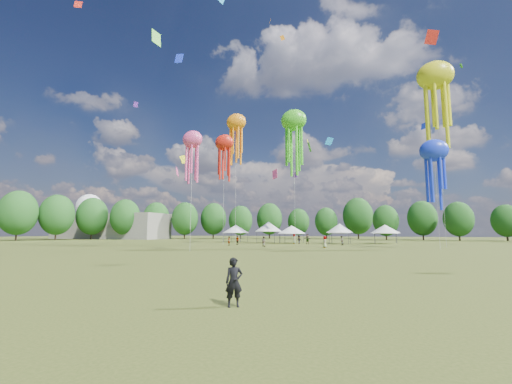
% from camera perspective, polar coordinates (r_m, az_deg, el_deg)
% --- Properties ---
extents(ground, '(300.00, 300.00, 0.00)m').
position_cam_1_polar(ground, '(17.89, -21.37, -14.02)').
color(ground, '#384416').
rests_on(ground, ground).
extents(observer_main, '(0.67, 0.62, 1.55)m').
position_cam_1_polar(observer_main, '(10.94, -3.82, -15.27)').
color(observer_main, black).
rests_on(observer_main, ground).
extents(spectator_near, '(0.95, 0.88, 1.57)m').
position_cam_1_polar(spectator_near, '(52.50, 1.35, -8.57)').
color(spectator_near, gray).
rests_on(spectator_near, ground).
extents(spectators_far, '(18.88, 15.66, 1.92)m').
position_cam_1_polar(spectators_far, '(61.17, 7.48, -8.18)').
color(spectators_far, gray).
rests_on(spectators_far, ground).
extents(festival_tents, '(37.28, 10.62, 4.41)m').
position_cam_1_polar(festival_tents, '(69.08, 7.41, -6.27)').
color(festival_tents, '#47474C').
rests_on(festival_tents, ground).
extents(show_kites, '(41.40, 29.43, 29.13)m').
position_cam_1_polar(show_kites, '(59.79, 12.04, 11.14)').
color(show_kites, red).
rests_on(show_kites, ground).
extents(small_kites, '(77.86, 60.09, 46.09)m').
position_cam_1_polar(small_kites, '(63.30, 8.52, 18.93)').
color(small_kites, red).
rests_on(small_kites, ground).
extents(treeline, '(201.57, 95.24, 13.43)m').
position_cam_1_polar(treeline, '(77.49, 8.99, -3.67)').
color(treeline, '#38281C').
rests_on(treeline, ground).
extents(hangar, '(40.00, 12.00, 8.00)m').
position_cam_1_polar(hangar, '(119.53, -23.97, -5.47)').
color(hangar, gray).
rests_on(hangar, ground).
extents(radome, '(9.00, 9.00, 16.00)m').
position_cam_1_polar(radome, '(135.42, -26.91, -2.88)').
color(radome, white).
rests_on(radome, ground).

